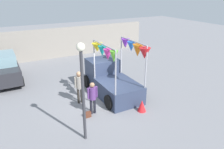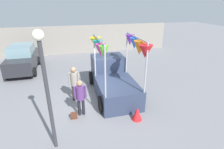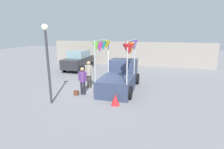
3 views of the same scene
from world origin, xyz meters
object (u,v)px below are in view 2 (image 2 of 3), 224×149
object	(u,v)px
person_customer	(80,95)
folded_kite_bundle_crimson	(137,114)
handbag	(74,116)
vendor_truck	(112,76)
parked_car	(23,58)
person_vendor	(74,81)
street_lamp	(45,78)

from	to	relation	value
person_customer	folded_kite_bundle_crimson	bearing A→B (deg)	-23.18
handbag	folded_kite_bundle_crimson	xyz separation A→B (m)	(2.61, -0.77, 0.16)
person_customer	vendor_truck	bearing A→B (deg)	42.29
person_customer	handbag	size ratio (longest dim) A/B	5.94
person_customer	folded_kite_bundle_crimson	distance (m)	2.55
vendor_truck	person_customer	world-z (taller)	vendor_truck
folded_kite_bundle_crimson	parked_car	bearing A→B (deg)	127.73
parked_car	handbag	world-z (taller)	parked_car
parked_car	folded_kite_bundle_crimson	bearing A→B (deg)	-52.27
vendor_truck	folded_kite_bundle_crimson	distance (m)	2.78
person_vendor	folded_kite_bundle_crimson	bearing A→B (deg)	-43.56
handbag	folded_kite_bundle_crimson	world-z (taller)	folded_kite_bundle_crimson
vendor_truck	person_customer	distance (m)	2.54
person_vendor	street_lamp	world-z (taller)	street_lamp
parked_car	person_vendor	size ratio (longest dim) A/B	2.22
person_customer	folded_kite_bundle_crimson	xyz separation A→B (m)	(2.26, -0.97, -0.70)
parked_car	folded_kite_bundle_crimson	xyz separation A→B (m)	(5.73, -7.40, -0.64)
parked_car	street_lamp	distance (m)	8.59
person_vendor	handbag	distance (m)	1.82
person_vendor	handbag	world-z (taller)	person_vendor
parked_car	street_lamp	world-z (taller)	street_lamp
person_customer	folded_kite_bundle_crimson	world-z (taller)	person_customer
vendor_truck	folded_kite_bundle_crimson	world-z (taller)	vendor_truck
vendor_truck	person_vendor	xyz separation A→B (m)	(-2.05, -0.37, 0.16)
handbag	vendor_truck	bearing A→B (deg)	40.58
parked_car	handbag	size ratio (longest dim) A/B	14.29
street_lamp	folded_kite_bundle_crimson	size ratio (longest dim) A/B	6.74
person_vendor	person_customer	bearing A→B (deg)	-82.79
street_lamp	folded_kite_bundle_crimson	distance (m)	4.11
person_customer	person_vendor	world-z (taller)	person_vendor
vendor_truck	parked_car	world-z (taller)	vendor_truck
street_lamp	parked_car	bearing A→B (deg)	106.60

